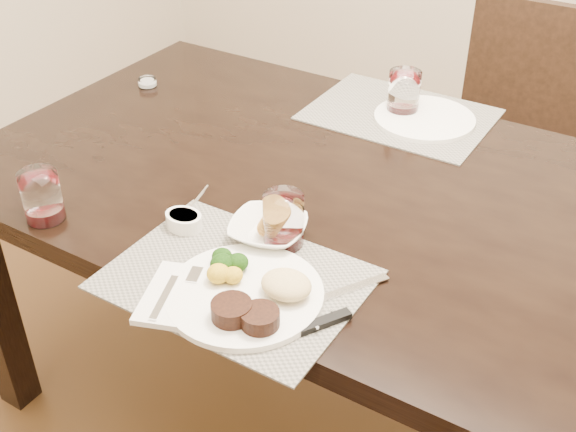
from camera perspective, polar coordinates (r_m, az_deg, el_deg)
The scene contains 15 objects.
ground_plane at distance 2.07m, azimuth 6.87°, elevation -16.54°, with size 4.50×4.50×0.00m, color #452E16.
dining_table at distance 1.61m, azimuth 8.47°, elevation -1.36°, with size 2.00×1.00×0.75m.
chair_far at distance 2.47m, azimuth 17.28°, elevation 6.40°, with size 0.42×0.42×0.90m.
placemat_near at distance 1.34m, azimuth -4.19°, elevation -5.00°, with size 0.46×0.34×0.00m, color slate.
placemat_far at distance 1.93m, azimuth 8.80°, elevation 7.93°, with size 0.46×0.34×0.00m, color slate.
dinner_plate at distance 1.28m, azimuth -3.06°, elevation -6.13°, with size 0.28×0.28×0.05m.
napkin_fork at distance 1.30m, azimuth -9.15°, elevation -6.14°, with size 0.14×0.19×0.02m.
steak_knife at distance 1.26m, azimuth 3.51°, elevation -7.66°, with size 0.09×0.22×0.01m.
cracker_bowl at distance 1.42m, azimuth -1.58°, elevation -1.03°, with size 0.18×0.18×0.07m.
sauce_ramekin at distance 1.47m, azimuth -8.23°, elevation -0.31°, with size 0.08×0.12×0.06m.
wine_glass_near at distance 1.39m, azimuth -0.36°, elevation -0.52°, with size 0.08×0.08×0.11m.
far_plate at distance 1.90m, azimuth 10.73°, elevation 7.59°, with size 0.26×0.26×0.01m, color white.
wine_glass_far at distance 1.91m, azimuth 9.12°, elevation 9.44°, with size 0.08×0.08×0.11m.
wine_glass_side at distance 1.55m, azimuth -18.85°, elevation 1.31°, with size 0.08×0.08×0.11m.
salt_cellar at distance 2.10m, azimuth -11.05°, elevation 10.30°, with size 0.05×0.05×0.02m.
Camera 1 is at (0.48, -1.22, 1.60)m, focal length 45.00 mm.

